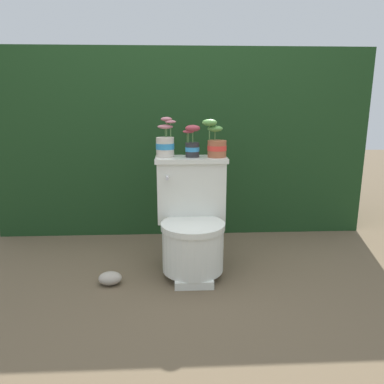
{
  "coord_description": "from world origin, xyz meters",
  "views": [
    {
      "loc": [
        -0.06,
        -2.1,
        1.07
      ],
      "look_at": [
        0.05,
        0.16,
        0.52
      ],
      "focal_mm": 35.0,
      "sensor_mm": 36.0,
      "label": 1
    }
  ],
  "objects_px": {
    "potted_plant_left": "(165,143)",
    "potted_plant_middle": "(216,144)",
    "garden_stone": "(110,278)",
    "potted_plant_midleft": "(192,144)",
    "toilet": "(192,222)"
  },
  "relations": [
    {
      "from": "toilet",
      "to": "potted_plant_left",
      "type": "distance_m",
      "value": 0.53
    },
    {
      "from": "toilet",
      "to": "potted_plant_middle",
      "type": "distance_m",
      "value": 0.52
    },
    {
      "from": "toilet",
      "to": "garden_stone",
      "type": "bearing_deg",
      "value": -160.76
    },
    {
      "from": "potted_plant_left",
      "to": "potted_plant_middle",
      "type": "distance_m",
      "value": 0.32
    },
    {
      "from": "toilet",
      "to": "garden_stone",
      "type": "height_order",
      "value": "toilet"
    },
    {
      "from": "potted_plant_midleft",
      "to": "potted_plant_left",
      "type": "bearing_deg",
      "value": 173.03
    },
    {
      "from": "garden_stone",
      "to": "potted_plant_left",
      "type": "bearing_deg",
      "value": 44.1
    },
    {
      "from": "potted_plant_left",
      "to": "potted_plant_middle",
      "type": "height_order",
      "value": "potted_plant_left"
    },
    {
      "from": "garden_stone",
      "to": "potted_plant_middle",
      "type": "bearing_deg",
      "value": 24.75
    },
    {
      "from": "potted_plant_middle",
      "to": "garden_stone",
      "type": "height_order",
      "value": "potted_plant_middle"
    },
    {
      "from": "potted_plant_left",
      "to": "potted_plant_midleft",
      "type": "relative_size",
      "value": 1.23
    },
    {
      "from": "potted_plant_middle",
      "to": "garden_stone",
      "type": "distance_m",
      "value": 1.05
    },
    {
      "from": "toilet",
      "to": "potted_plant_left",
      "type": "relative_size",
      "value": 2.86
    },
    {
      "from": "potted_plant_midleft",
      "to": "potted_plant_middle",
      "type": "relative_size",
      "value": 0.85
    },
    {
      "from": "toilet",
      "to": "potted_plant_left",
      "type": "xyz_separation_m",
      "value": [
        -0.16,
        0.15,
        0.48
      ]
    }
  ]
}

